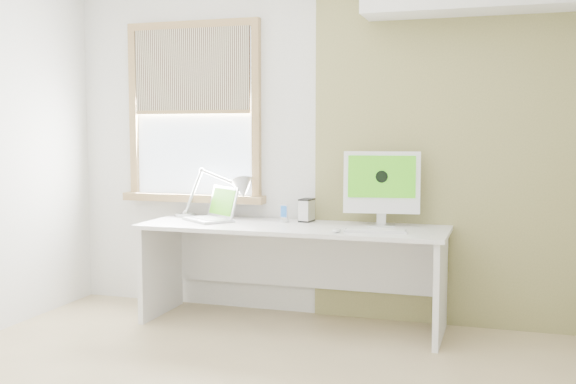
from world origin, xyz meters
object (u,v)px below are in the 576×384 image
at_px(desk, 294,251).
at_px(desk_lamp, 232,192).
at_px(imac, 382,184).
at_px(laptop, 214,212).
at_px(external_drive, 307,210).

xyz_separation_m(desk, desk_lamp, (-0.57, 0.20, 0.40)).
xyz_separation_m(desk, imac, (0.61, 0.12, 0.49)).
relative_size(desk, desk_lamp, 3.16).
bearing_deg(imac, laptop, -175.11).
distance_m(desk, desk_lamp, 0.72).
height_order(desk_lamp, imac, imac).
bearing_deg(laptop, imac, 4.89).
height_order(laptop, external_drive, laptop).
relative_size(desk, imac, 4.03).
relative_size(laptop, imac, 0.86).
bearing_deg(desk, external_drive, 74.41).
bearing_deg(desk_lamp, external_drive, -3.45).
relative_size(laptop, external_drive, 2.72).
distance_m(desk, laptop, 0.69).
bearing_deg(desk, laptop, 178.48).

